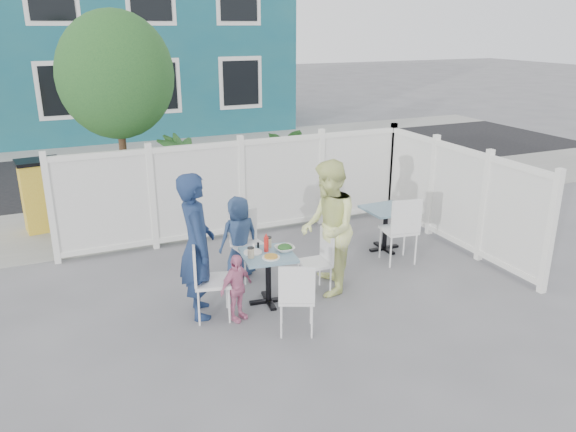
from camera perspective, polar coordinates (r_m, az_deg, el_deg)
name	(u,v)px	position (r m, az deg, el deg)	size (l,w,h in m)	color
ground	(297,296)	(7.38, 0.92, -8.12)	(80.00, 80.00, 0.00)	slate
near_sidewalk	(213,211)	(10.69, -7.60, 0.51)	(24.00, 2.60, 0.01)	gray
street	(170,167)	(14.15, -11.89, 4.85)	(24.00, 5.00, 0.01)	black
far_sidewalk	(147,144)	(17.12, -14.15, 7.12)	(24.00, 1.60, 0.01)	gray
building	(105,35)	(20.09, -18.14, 17.08)	(11.00, 6.00, 6.00)	#135467
fence_back	(242,190)	(9.21, -4.73, 2.66)	(5.86, 0.08, 1.60)	white
fence_right	(456,199)	(9.10, 16.74, 1.71)	(0.08, 3.66, 1.60)	white
tree	(116,76)	(9.37, -17.09, 13.47)	(1.80, 1.62, 3.59)	#382316
utility_cabinet	(43,197)	(10.35, -23.66, 1.79)	(0.63, 0.45, 1.17)	gold
potted_shrub_a	(181,184)	(9.63, -10.77, 3.26)	(0.90, 0.90, 1.61)	#1B4820
potted_shrub_b	(303,176)	(10.27, 1.57, 4.13)	(1.32, 1.14, 1.46)	#1B4820
main_table	(268,265)	(7.01, -2.03, -4.98)	(0.70, 0.70, 0.67)	slate
spare_table	(386,218)	(8.78, 9.91, -0.17)	(0.65, 0.65, 0.68)	slate
chair_left	(205,275)	(6.71, -8.43, -5.94)	(0.51, 0.52, 0.96)	white
chair_right	(320,257)	(7.31, 3.25, -4.16)	(0.39, 0.40, 0.85)	white
chair_back	(247,239)	(7.77, -4.15, -2.33)	(0.48, 0.47, 0.94)	white
chair_near	(297,293)	(6.30, 0.88, -7.88)	(0.52, 0.52, 0.88)	white
chair_spare	(402,226)	(8.27, 11.49, -0.99)	(0.52, 0.51, 1.02)	white
man	(197,246)	(6.69, -9.25, -3.00)	(0.65, 0.42, 1.77)	navy
woman	(328,228)	(7.19, 4.08, -1.24)	(0.86, 0.67, 1.76)	#E4F64C
boy	(239,237)	(7.78, -4.99, -2.12)	(0.56, 0.36, 1.14)	navy
toddler	(236,288)	(6.68, -5.26, -7.27)	(0.49, 0.20, 0.83)	pink
plate_main	(271,258)	(6.82, -1.74, -4.24)	(0.22, 0.22, 0.01)	white
plate_side	(253,252)	(6.98, -3.59, -3.69)	(0.23, 0.23, 0.02)	white
salad_bowl	(285,249)	(7.02, -0.33, -3.33)	(0.24, 0.24, 0.06)	white
coffee_cup_a	(251,253)	(6.83, -3.80, -3.77)	(0.08, 0.08, 0.12)	beige
coffee_cup_b	(268,243)	(7.12, -2.03, -2.71)	(0.09, 0.09, 0.13)	beige
ketchup_bottle	(266,244)	(6.99, -2.23, -2.88)	(0.06, 0.06, 0.19)	red
salt_shaker	(254,246)	(7.10, -3.49, -3.07)	(0.03, 0.03, 0.07)	white
pepper_shaker	(258,245)	(7.13, -3.06, -2.96)	(0.03, 0.03, 0.07)	black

